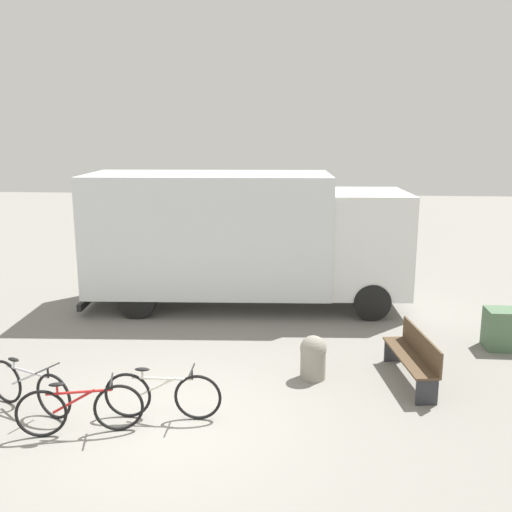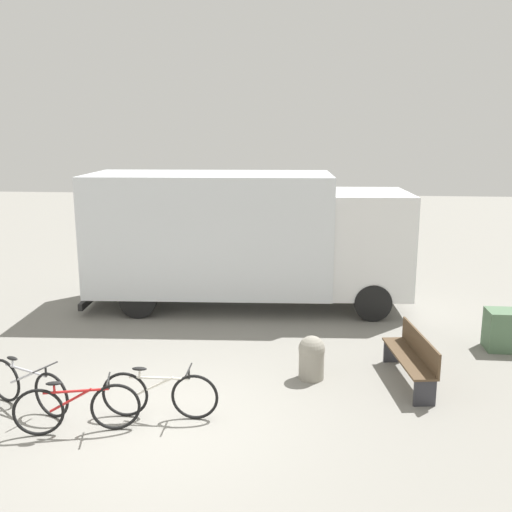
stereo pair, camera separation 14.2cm
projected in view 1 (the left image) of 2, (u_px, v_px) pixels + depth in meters
name	position (u px, v px, depth m)	size (l,w,h in m)	color
ground_plane	(167.00, 423.00, 8.19)	(60.00, 60.00, 0.00)	gray
delivery_truck	(242.00, 235.00, 13.42)	(7.58, 2.77, 3.15)	silver
park_bench	(414.00, 355.00, 9.47)	(0.65, 1.84, 0.85)	brown
bicycle_near	(29.00, 387.00, 8.50)	(1.60, 0.75, 0.78)	black
bicycle_middle	(80.00, 409.00, 7.84)	(1.68, 0.56, 0.78)	black
bicycle_far	(162.00, 395.00, 8.26)	(1.73, 0.44, 0.78)	black
bollard_near_bench	(313.00, 356.00, 9.61)	(0.45, 0.45, 0.75)	gray
utility_box	(503.00, 329.00, 10.94)	(0.67, 0.54, 0.78)	#4C6B4C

